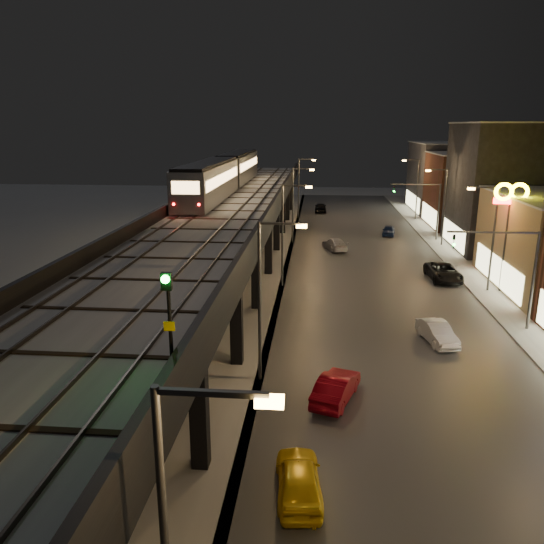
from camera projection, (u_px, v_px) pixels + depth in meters
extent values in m
cube|color=#46474D|center=(371.00, 276.00, 50.18)|extent=(17.00, 120.00, 0.06)
cube|color=#9FA1A8|center=(480.00, 278.00, 49.33)|extent=(4.00, 120.00, 0.14)
cube|color=#9FA1A8|center=(230.00, 273.00, 51.32)|extent=(11.00, 120.00, 0.06)
cube|color=black|center=(224.00, 219.00, 46.90)|extent=(9.00, 100.00, 1.00)
cube|color=black|center=(25.00, 402.00, 22.13)|extent=(0.70, 0.70, 5.30)
cube|color=black|center=(199.00, 410.00, 21.51)|extent=(0.70, 0.70, 5.30)
cube|color=black|center=(106.00, 349.00, 21.15)|extent=(8.00, 0.60, 0.50)
cube|color=black|center=(114.00, 318.00, 31.73)|extent=(0.70, 0.70, 5.30)
cube|color=black|center=(237.00, 322.00, 31.11)|extent=(0.70, 0.70, 5.30)
cube|color=black|center=(173.00, 279.00, 30.75)|extent=(8.00, 0.60, 0.50)
cube|color=black|center=(162.00, 273.00, 41.33)|extent=(0.70, 0.70, 5.30)
cube|color=black|center=(256.00, 276.00, 40.71)|extent=(0.70, 0.70, 5.30)
cube|color=black|center=(208.00, 243.00, 40.35)|extent=(8.00, 0.60, 0.50)
cube|color=black|center=(192.00, 245.00, 50.93)|extent=(0.70, 0.70, 5.30)
cube|color=black|center=(268.00, 247.00, 50.31)|extent=(0.70, 0.70, 5.30)
cube|color=black|center=(229.00, 220.00, 49.95)|extent=(8.00, 0.60, 0.50)
cube|color=black|center=(212.00, 226.00, 60.53)|extent=(0.70, 0.70, 5.30)
cube|color=black|center=(277.00, 227.00, 59.91)|extent=(0.70, 0.70, 5.30)
cube|color=black|center=(244.00, 205.00, 59.55)|extent=(8.00, 0.60, 0.50)
cube|color=black|center=(227.00, 213.00, 70.13)|extent=(0.70, 0.70, 5.30)
cube|color=black|center=(283.00, 213.00, 69.51)|extent=(0.70, 0.70, 5.30)
cube|color=black|center=(255.00, 194.00, 69.15)|extent=(8.00, 0.60, 0.50)
cube|color=black|center=(238.00, 202.00, 79.73)|extent=(0.70, 0.70, 5.30)
cube|color=black|center=(287.00, 203.00, 79.11)|extent=(0.70, 0.70, 5.30)
cube|color=black|center=(263.00, 186.00, 78.75)|extent=(8.00, 0.60, 0.50)
cube|color=black|center=(247.00, 194.00, 89.33)|extent=(0.70, 0.70, 5.30)
cube|color=black|center=(291.00, 194.00, 88.71)|extent=(0.70, 0.70, 5.30)
cube|color=black|center=(269.00, 179.00, 88.35)|extent=(8.00, 0.60, 0.50)
cube|color=#B2B7C1|center=(223.00, 212.00, 46.74)|extent=(8.40, 100.00, 0.16)
cube|color=#332D28|center=(188.00, 210.00, 46.97)|extent=(0.08, 98.00, 0.16)
cube|color=#332D28|center=(204.00, 210.00, 46.85)|extent=(0.08, 98.00, 0.16)
cube|color=#332D28|center=(238.00, 211.00, 46.59)|extent=(0.08, 98.00, 0.16)
cube|color=#332D28|center=(254.00, 211.00, 46.47)|extent=(0.08, 98.00, 0.16)
cube|color=black|center=(68.00, 349.00, 17.91)|extent=(7.80, 0.24, 0.06)
cube|color=black|center=(184.00, 246.00, 33.27)|extent=(7.80, 0.24, 0.06)
cube|color=black|center=(227.00, 208.00, 48.63)|extent=(7.80, 0.24, 0.06)
cube|color=black|center=(250.00, 188.00, 63.99)|extent=(7.80, 0.24, 0.06)
cube|color=black|center=(263.00, 176.00, 79.35)|extent=(7.80, 0.24, 0.06)
cube|color=black|center=(273.00, 208.00, 46.25)|extent=(0.30, 100.00, 1.10)
cube|color=black|center=(175.00, 206.00, 46.98)|extent=(0.30, 100.00, 1.10)
cube|color=#FFF7B2|center=(497.00, 271.00, 46.00)|extent=(0.10, 12.00, 2.40)
cube|color=#212228|center=(512.00, 188.00, 59.41)|extent=(12.00, 13.00, 14.00)
cube|color=#FFF7B2|center=(453.00, 234.00, 61.36)|extent=(0.10, 10.40, 2.40)
cube|color=#B2B7C1|center=(520.00, 123.00, 57.52)|extent=(12.20, 13.20, 0.16)
cube|color=brown|center=(475.00, 191.00, 73.39)|extent=(12.00, 12.00, 10.00)
cube|color=#FFF7B2|center=(429.00, 215.00, 74.80)|extent=(0.10, 9.60, 2.40)
cube|color=#B2B7C1|center=(479.00, 154.00, 72.03)|extent=(12.20, 12.20, 0.16)
cube|color=#3C3C43|center=(452.00, 178.00, 86.69)|extent=(12.00, 16.00, 11.00)
cube|color=#FFF7B2|center=(412.00, 201.00, 88.24)|extent=(0.10, 12.80, 2.40)
cube|color=#B2B7C1|center=(455.00, 143.00, 85.20)|extent=(12.20, 16.20, 0.16)
cube|color=#38383A|center=(212.00, 393.00, 10.01)|extent=(2.20, 0.12, 0.12)
cube|color=#F1AC48|center=(269.00, 401.00, 9.95)|extent=(0.55, 0.28, 0.18)
cylinder|color=#38383A|center=(260.00, 304.00, 28.56)|extent=(0.18, 0.18, 9.00)
cube|color=#38383A|center=(280.00, 224.00, 27.29)|extent=(2.20, 0.12, 0.12)
cube|color=#F1AC48|center=(302.00, 226.00, 27.23)|extent=(0.55, 0.28, 0.18)
cylinder|color=#38383A|center=(282.00, 237.00, 45.84)|extent=(0.18, 0.18, 9.00)
cube|color=#38383A|center=(296.00, 186.00, 44.57)|extent=(2.20, 0.12, 0.12)
cube|color=#F1AC48|center=(309.00, 187.00, 44.51)|extent=(0.55, 0.28, 0.18)
cylinder|color=#38383A|center=(493.00, 240.00, 44.35)|extent=(0.18, 0.18, 9.00)
cube|color=#38383A|center=(485.00, 187.00, 43.27)|extent=(2.20, 0.12, 0.12)
cube|color=#F1AC48|center=(471.00, 189.00, 43.39)|extent=(0.55, 0.28, 0.18)
cylinder|color=#38383A|center=(293.00, 206.00, 63.12)|extent=(0.18, 0.18, 9.00)
cube|color=#38383A|center=(303.00, 169.00, 61.85)|extent=(2.20, 0.12, 0.12)
cube|color=#F1AC48|center=(312.00, 170.00, 61.79)|extent=(0.55, 0.28, 0.18)
cylinder|color=#38383A|center=(445.00, 208.00, 61.63)|extent=(0.18, 0.18, 9.00)
cube|color=#38383A|center=(438.00, 170.00, 60.55)|extent=(2.20, 0.12, 0.12)
cube|color=#F1AC48|center=(428.00, 171.00, 60.67)|extent=(0.55, 0.28, 0.18)
cylinder|color=#38383A|center=(299.00, 189.00, 80.40)|extent=(0.18, 0.18, 9.00)
cube|color=#38383A|center=(306.00, 159.00, 79.13)|extent=(2.20, 0.12, 0.12)
cube|color=#F1AC48|center=(314.00, 160.00, 79.07)|extent=(0.55, 0.28, 0.18)
cylinder|color=#38383A|center=(417.00, 190.00, 78.91)|extent=(0.18, 0.18, 9.00)
cube|color=#38383A|center=(412.00, 160.00, 77.83)|extent=(2.20, 0.12, 0.12)
cube|color=#F1AC48|center=(404.00, 161.00, 77.95)|extent=(0.55, 0.28, 0.18)
cylinder|color=#38383A|center=(533.00, 282.00, 35.98)|extent=(0.20, 0.20, 7.00)
cube|color=#38383A|center=(493.00, 232.00, 35.32)|extent=(6.00, 0.12, 0.12)
imported|color=black|center=(454.00, 239.00, 35.66)|extent=(0.20, 0.16, 1.00)
sphere|color=#0CFF26|center=(454.00, 243.00, 35.59)|extent=(0.18, 0.18, 0.18)
cylinder|color=#38383A|center=(438.00, 213.00, 64.78)|extent=(0.20, 0.20, 7.00)
cube|color=#38383A|center=(415.00, 184.00, 64.12)|extent=(6.00, 0.12, 0.12)
imported|color=black|center=(394.00, 188.00, 64.46)|extent=(0.20, 0.16, 1.00)
sphere|color=#0CFF26|center=(394.00, 190.00, 64.39)|extent=(0.18, 0.18, 0.18)
cube|color=gray|center=(209.00, 182.00, 52.16)|extent=(3.06, 18.44, 3.48)
cube|color=black|center=(208.00, 163.00, 51.66)|extent=(2.74, 17.92, 0.26)
cube|color=#FFC477|center=(193.00, 178.00, 52.16)|extent=(0.05, 16.86, 0.95)
cube|color=#FFC477|center=(224.00, 178.00, 51.90)|extent=(0.05, 16.86, 0.95)
cube|color=gray|center=(238.00, 167.00, 70.95)|extent=(3.06, 18.44, 3.48)
cube|color=black|center=(238.00, 153.00, 70.45)|extent=(2.74, 17.92, 0.26)
cube|color=#FFC477|center=(227.00, 164.00, 70.95)|extent=(0.05, 16.86, 0.95)
cube|color=#FFC477|center=(249.00, 164.00, 70.70)|extent=(0.05, 16.86, 0.95)
cube|color=#FFC477|center=(185.00, 188.00, 43.15)|extent=(2.32, 0.05, 1.05)
sphere|color=#FF0C0C|center=(174.00, 204.00, 43.59)|extent=(0.21, 0.21, 0.21)
sphere|color=#FF0C0C|center=(199.00, 205.00, 43.41)|extent=(0.21, 0.21, 0.21)
cylinder|color=black|center=(170.00, 319.00, 16.13)|extent=(0.12, 0.12, 2.95)
cube|color=black|center=(167.00, 281.00, 15.68)|extent=(0.31, 0.18, 0.54)
sphere|color=#0CFF26|center=(165.00, 279.00, 15.54)|extent=(0.26, 0.26, 0.26)
cube|color=#FFE000|center=(169.00, 326.00, 16.08)|extent=(0.34, 0.04, 0.30)
imported|color=yellow|center=(299.00, 480.00, 20.24)|extent=(2.09, 4.36, 1.44)
imported|color=maroon|center=(336.00, 388.00, 27.28)|extent=(2.81, 4.62, 1.44)
imported|color=#BAB9C4|center=(335.00, 245.00, 60.36)|extent=(3.16, 4.99, 1.35)
imported|color=black|center=(321.00, 208.00, 86.77)|extent=(1.90, 4.53, 1.53)
imported|color=silver|center=(437.00, 333.00, 34.58)|extent=(2.25, 4.30, 1.35)
imported|color=black|center=(443.00, 273.00, 48.53)|extent=(2.87, 5.64, 1.53)
imported|color=#142250|center=(389.00, 231.00, 68.47)|extent=(2.11, 3.90, 1.26)
cylinder|color=#38383A|center=(505.00, 249.00, 44.37)|extent=(0.24, 0.24, 7.53)
cube|color=#FF0C0C|center=(511.00, 201.00, 43.29)|extent=(2.63, 0.25, 0.47)
torus|color=#E2D700|center=(504.00, 192.00, 43.14)|extent=(1.55, 0.46, 1.52)
torus|color=#E2D700|center=(519.00, 192.00, 43.04)|extent=(1.55, 0.46, 1.52)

